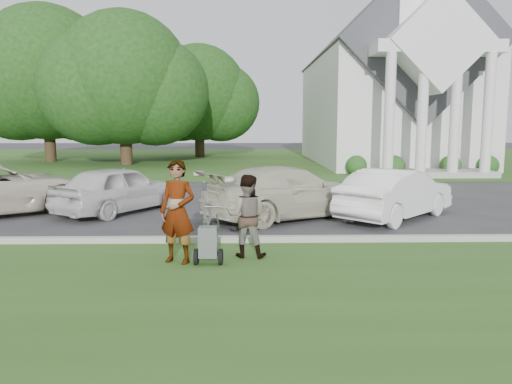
{
  "coord_description": "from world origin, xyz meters",
  "views": [
    {
      "loc": [
        -0.35,
        -10.31,
        2.63
      ],
      "look_at": [
        -0.13,
        0.0,
        1.22
      ],
      "focal_mm": 35.0,
      "sensor_mm": 36.0,
      "label": 1
    }
  ],
  "objects_px": {
    "tree_back": "(199,97)",
    "car_c": "(288,192)",
    "church": "(387,73)",
    "car_b": "(119,189)",
    "parking_meter_near": "(204,206)",
    "tree_left": "(124,84)",
    "person_left": "(178,212)",
    "car_d": "(396,194)",
    "striping_cart": "(208,243)",
    "person_right": "(247,217)",
    "tree_far": "(46,79)"
  },
  "relations": [
    {
      "from": "tree_far",
      "to": "car_c",
      "type": "height_order",
      "value": "tree_far"
    },
    {
      "from": "tree_left",
      "to": "tree_far",
      "type": "distance_m",
      "value": 6.73
    },
    {
      "from": "church",
      "to": "car_c",
      "type": "distance_m",
      "value": 21.87
    },
    {
      "from": "tree_left",
      "to": "car_c",
      "type": "distance_m",
      "value": 20.96
    },
    {
      "from": "tree_left",
      "to": "tree_back",
      "type": "bearing_deg",
      "value": 63.43
    },
    {
      "from": "church",
      "to": "parking_meter_near",
      "type": "xyz_separation_m",
      "value": [
        -10.22,
        -22.98,
        -5.03
      ]
    },
    {
      "from": "church",
      "to": "person_left",
      "type": "xyz_separation_m",
      "value": [
        -10.63,
        -24.17,
        -4.96
      ]
    },
    {
      "from": "striping_cart",
      "to": "person_left",
      "type": "relative_size",
      "value": 0.54
    },
    {
      "from": "parking_meter_near",
      "to": "car_d",
      "type": "xyz_separation_m",
      "value": [
        5.06,
        3.21,
        -0.21
      ]
    },
    {
      "from": "tree_left",
      "to": "person_left",
      "type": "distance_m",
      "value": 24.26
    },
    {
      "from": "church",
      "to": "car_d",
      "type": "xyz_separation_m",
      "value": [
        -5.15,
        -19.77,
        -5.24
      ]
    },
    {
      "from": "tree_back",
      "to": "car_d",
      "type": "bearing_deg",
      "value": -73.57
    },
    {
      "from": "tree_left",
      "to": "car_c",
      "type": "xyz_separation_m",
      "value": [
        8.86,
        -18.49,
        -4.38
      ]
    },
    {
      "from": "person_left",
      "to": "person_right",
      "type": "height_order",
      "value": "person_left"
    },
    {
      "from": "tree_left",
      "to": "car_b",
      "type": "height_order",
      "value": "tree_left"
    },
    {
      "from": "striping_cart",
      "to": "person_right",
      "type": "distance_m",
      "value": 0.98
    },
    {
      "from": "car_d",
      "to": "tree_left",
      "type": "bearing_deg",
      "value": -13.03
    },
    {
      "from": "tree_back",
      "to": "car_d",
      "type": "distance_m",
      "value": 28.07
    },
    {
      "from": "tree_far",
      "to": "car_b",
      "type": "xyz_separation_m",
      "value": [
        9.9,
        -20.48,
        -4.98
      ]
    },
    {
      "from": "parking_meter_near",
      "to": "car_b",
      "type": "bearing_deg",
      "value": 123.44
    },
    {
      "from": "car_c",
      "to": "tree_far",
      "type": "bearing_deg",
      "value": 3.29
    },
    {
      "from": "tree_back",
      "to": "car_c",
      "type": "height_order",
      "value": "tree_back"
    },
    {
      "from": "tree_left",
      "to": "car_d",
      "type": "relative_size",
      "value": 2.5
    },
    {
      "from": "car_b",
      "to": "parking_meter_near",
      "type": "bearing_deg",
      "value": 156.1
    },
    {
      "from": "striping_cart",
      "to": "parking_meter_near",
      "type": "relative_size",
      "value": 0.74
    },
    {
      "from": "striping_cart",
      "to": "parking_meter_near",
      "type": "distance_m",
      "value": 1.41
    },
    {
      "from": "striping_cart",
      "to": "person_right",
      "type": "bearing_deg",
      "value": 38.69
    },
    {
      "from": "person_right",
      "to": "car_b",
      "type": "relative_size",
      "value": 0.39
    },
    {
      "from": "parking_meter_near",
      "to": "tree_back",
      "type": "bearing_deg",
      "value": 95.34
    },
    {
      "from": "church",
      "to": "parking_meter_near",
      "type": "distance_m",
      "value": 25.65
    },
    {
      "from": "church",
      "to": "car_b",
      "type": "relative_size",
      "value": 5.8
    },
    {
      "from": "striping_cart",
      "to": "car_b",
      "type": "relative_size",
      "value": 0.26
    },
    {
      "from": "church",
      "to": "person_left",
      "type": "height_order",
      "value": "church"
    },
    {
      "from": "striping_cart",
      "to": "car_d",
      "type": "height_order",
      "value": "car_d"
    },
    {
      "from": "tree_left",
      "to": "striping_cart",
      "type": "height_order",
      "value": "tree_left"
    },
    {
      "from": "parking_meter_near",
      "to": "person_left",
      "type": "bearing_deg",
      "value": -109.12
    },
    {
      "from": "person_right",
      "to": "car_b",
      "type": "xyz_separation_m",
      "value": [
        -3.78,
        5.16,
        -0.11
      ]
    },
    {
      "from": "striping_cart",
      "to": "person_left",
      "type": "xyz_separation_m",
      "value": [
        -0.58,
        0.14,
        0.56
      ]
    },
    {
      "from": "tree_left",
      "to": "parking_meter_near",
      "type": "height_order",
      "value": "tree_left"
    },
    {
      "from": "tree_back",
      "to": "tree_left",
      "type": "bearing_deg",
      "value": -116.57
    },
    {
      "from": "person_right",
      "to": "parking_meter_near",
      "type": "distance_m",
      "value": 1.19
    },
    {
      "from": "tree_far",
      "to": "person_right",
      "type": "relative_size",
      "value": 7.11
    },
    {
      "from": "church",
      "to": "parking_meter_near",
      "type": "bearing_deg",
      "value": -113.97
    },
    {
      "from": "tree_back",
      "to": "car_c",
      "type": "bearing_deg",
      "value": -79.61
    },
    {
      "from": "tree_back",
      "to": "striping_cart",
      "type": "distance_m",
      "value": 31.61
    },
    {
      "from": "church",
      "to": "car_c",
      "type": "xyz_separation_m",
      "value": [
        -8.15,
        -19.61,
        -5.21
      ]
    },
    {
      "from": "tree_back",
      "to": "parking_meter_near",
      "type": "height_order",
      "value": "tree_back"
    },
    {
      "from": "person_right",
      "to": "car_b",
      "type": "distance_m",
      "value": 6.4
    },
    {
      "from": "church",
      "to": "tree_left",
      "type": "height_order",
      "value": "church"
    },
    {
      "from": "tree_left",
      "to": "car_d",
      "type": "distance_m",
      "value": 22.53
    }
  ]
}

